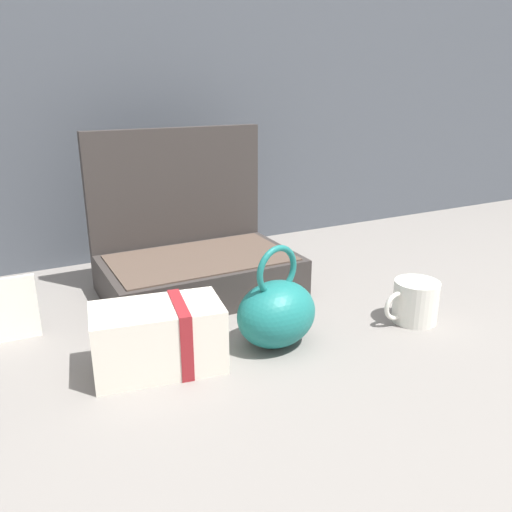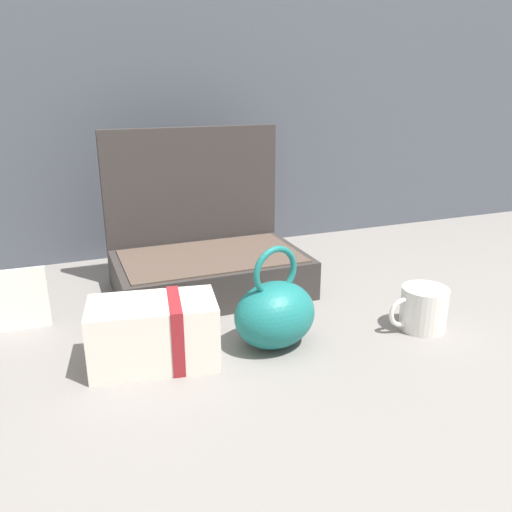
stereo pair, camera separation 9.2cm
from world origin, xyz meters
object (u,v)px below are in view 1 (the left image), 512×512
(cream_toiletry_bag, at_px, (160,337))
(info_card_left, at_px, (8,310))
(coffee_mug, at_px, (415,301))
(open_suitcase, at_px, (194,256))
(teal_pouch_handbag, at_px, (277,312))

(cream_toiletry_bag, distance_m, info_card_left, 0.31)
(cream_toiletry_bag, height_order, coffee_mug, cream_toiletry_bag)
(open_suitcase, height_order, info_card_left, open_suitcase)
(open_suitcase, bearing_deg, coffee_mug, -47.84)
(open_suitcase, distance_m, cream_toiletry_bag, 0.35)
(teal_pouch_handbag, xyz_separation_m, coffee_mug, (0.29, -0.04, -0.02))
(cream_toiletry_bag, relative_size, info_card_left, 1.84)
(coffee_mug, relative_size, info_card_left, 0.99)
(open_suitcase, distance_m, info_card_left, 0.40)
(info_card_left, bearing_deg, cream_toiletry_bag, -43.19)
(cream_toiletry_bag, xyz_separation_m, coffee_mug, (0.50, -0.06, -0.01))
(cream_toiletry_bag, bearing_deg, open_suitcase, 59.42)
(open_suitcase, distance_m, teal_pouch_handbag, 0.32)
(open_suitcase, height_order, coffee_mug, open_suitcase)
(cream_toiletry_bag, bearing_deg, info_card_left, 134.63)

